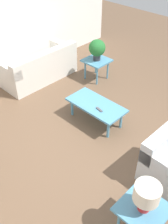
{
  "coord_description": "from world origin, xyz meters",
  "views": [
    {
      "loc": [
        -2.42,
        2.74,
        3.41
      ],
      "look_at": [
        0.12,
        0.14,
        0.55
      ],
      "focal_mm": 42.0,
      "sensor_mm": 36.0,
      "label": 1
    }
  ],
  "objects": [
    {
      "name": "remote_control",
      "position": [
        0.08,
        -0.22,
        0.43
      ],
      "size": [
        0.16,
        0.07,
        0.02
      ],
      "color": "#4C4C51",
      "rests_on": "coffee_table"
    },
    {
      "name": "coffee_table",
      "position": [
        0.25,
        -0.32,
        0.37
      ],
      "size": [
        1.15,
        0.57,
        0.42
      ],
      "color": "teal",
      "rests_on": "ground_plane"
    },
    {
      "name": "side_table_plant",
      "position": [
        1.35,
        -1.56,
        0.44
      ],
      "size": [
        0.58,
        0.58,
        0.51
      ],
      "color": "teal",
      "rests_on": "ground_plane"
    },
    {
      "name": "potted_plant",
      "position": [
        1.35,
        -1.56,
        0.8
      ],
      "size": [
        0.39,
        0.39,
        0.5
      ],
      "color": "#333338",
      "rests_on": "side_table_plant"
    },
    {
      "name": "ground_plane",
      "position": [
        0.0,
        0.0,
        0.0
      ],
      "size": [
        14.0,
        14.0,
        0.0
      ],
      "primitive_type": "plane",
      "color": "brown"
    },
    {
      "name": "side_table_lamp",
      "position": [
        -1.69,
        0.96,
        0.44
      ],
      "size": [
        0.58,
        0.58,
        0.51
      ],
      "color": "teal",
      "rests_on": "ground_plane"
    },
    {
      "name": "table_lamp",
      "position": [
        -1.69,
        0.96,
        0.79
      ],
      "size": [
        0.32,
        0.32,
        0.42
      ],
      "color": "red",
      "rests_on": "side_table_lamp"
    },
    {
      "name": "sofa",
      "position": [
        2.33,
        -0.57,
        0.31
      ],
      "size": [
        0.83,
        1.86,
        0.8
      ],
      "rotation": [
        0.0,
        0.0,
        1.58
      ],
      "color": "silver",
      "rests_on": "ground_plane"
    }
  ]
}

